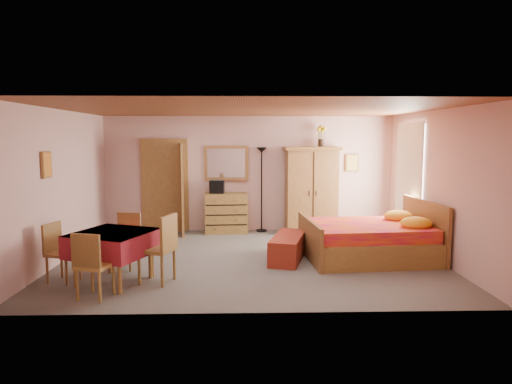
{
  "coord_description": "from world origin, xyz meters",
  "views": [
    {
      "loc": [
        -0.12,
        -7.84,
        2.13
      ],
      "look_at": [
        0.1,
        0.3,
        1.15
      ],
      "focal_mm": 32.0,
      "sensor_mm": 36.0,
      "label": 1
    }
  ],
  "objects_px": {
    "chair_south": "(95,264)",
    "chair_east": "(157,249)",
    "chest_of_drawers": "(226,213)",
    "wardrobe": "(311,190)",
    "wall_mirror": "(226,163)",
    "floor_lamp": "(262,190)",
    "sunflower_vase": "(321,136)",
    "chair_west": "(63,253)",
    "dining_table": "(114,257)",
    "bed": "(368,230)",
    "bench": "(288,247)",
    "stereo": "(217,187)",
    "chair_north": "(125,241)"
  },
  "relations": [
    {
      "from": "sunflower_vase",
      "to": "dining_table",
      "type": "relative_size",
      "value": 0.45
    },
    {
      "from": "bed",
      "to": "chair_south",
      "type": "distance_m",
      "value": 4.57
    },
    {
      "from": "chest_of_drawers",
      "to": "chair_west",
      "type": "relative_size",
      "value": 1.08
    },
    {
      "from": "stereo",
      "to": "wardrobe",
      "type": "relative_size",
      "value": 0.16
    },
    {
      "from": "stereo",
      "to": "chair_south",
      "type": "bearing_deg",
      "value": -108.35
    },
    {
      "from": "chair_east",
      "to": "chair_south",
      "type": "bearing_deg",
      "value": 151.71
    },
    {
      "from": "floor_lamp",
      "to": "bed",
      "type": "distance_m",
      "value": 3.01
    },
    {
      "from": "wardrobe",
      "to": "dining_table",
      "type": "xyz_separation_m",
      "value": [
        -3.41,
        -3.45,
        -0.58
      ]
    },
    {
      "from": "stereo",
      "to": "wardrobe",
      "type": "xyz_separation_m",
      "value": [
        2.1,
        -0.08,
        -0.07
      ]
    },
    {
      "from": "wardrobe",
      "to": "bed",
      "type": "height_order",
      "value": "wardrobe"
    },
    {
      "from": "sunflower_vase",
      "to": "stereo",
      "type": "bearing_deg",
      "value": -179.24
    },
    {
      "from": "sunflower_vase",
      "to": "chair_north",
      "type": "relative_size",
      "value": 0.52
    },
    {
      "from": "stereo",
      "to": "floor_lamp",
      "type": "bearing_deg",
      "value": 6.4
    },
    {
      "from": "wardrobe",
      "to": "chair_south",
      "type": "xyz_separation_m",
      "value": [
        -3.48,
        -4.08,
        -0.51
      ]
    },
    {
      "from": "floor_lamp",
      "to": "wardrobe",
      "type": "bearing_deg",
      "value": -10.18
    },
    {
      "from": "stereo",
      "to": "chair_south",
      "type": "xyz_separation_m",
      "value": [
        -1.38,
        -4.16,
        -0.58
      ]
    },
    {
      "from": "floor_lamp",
      "to": "bed",
      "type": "xyz_separation_m",
      "value": [
        1.78,
        -2.39,
        -0.45
      ]
    },
    {
      "from": "floor_lamp",
      "to": "chair_south",
      "type": "distance_m",
      "value": 4.92
    },
    {
      "from": "dining_table",
      "to": "chair_west",
      "type": "bearing_deg",
      "value": 174.22
    },
    {
      "from": "sunflower_vase",
      "to": "bench",
      "type": "bearing_deg",
      "value": -111.88
    },
    {
      "from": "sunflower_vase",
      "to": "chair_west",
      "type": "xyz_separation_m",
      "value": [
        -4.39,
        -3.49,
        -1.72
      ]
    },
    {
      "from": "bed",
      "to": "dining_table",
      "type": "distance_m",
      "value": 4.29
    },
    {
      "from": "bench",
      "to": "dining_table",
      "type": "height_order",
      "value": "dining_table"
    },
    {
      "from": "chair_west",
      "to": "bench",
      "type": "bearing_deg",
      "value": 123.81
    },
    {
      "from": "chair_north",
      "to": "chair_east",
      "type": "height_order",
      "value": "chair_east"
    },
    {
      "from": "chair_east",
      "to": "bed",
      "type": "bearing_deg",
      "value": -51.23
    },
    {
      "from": "bench",
      "to": "chair_north",
      "type": "bearing_deg",
      "value": -170.31
    },
    {
      "from": "bench",
      "to": "wardrobe",
      "type": "bearing_deg",
      "value": 72.02
    },
    {
      "from": "chair_south",
      "to": "chair_east",
      "type": "bearing_deg",
      "value": 58.6
    },
    {
      "from": "wardrobe",
      "to": "bed",
      "type": "xyz_separation_m",
      "value": [
        0.68,
        -2.19,
        -0.45
      ]
    },
    {
      "from": "chair_east",
      "to": "chair_north",
      "type": "bearing_deg",
      "value": 60.86
    },
    {
      "from": "sunflower_vase",
      "to": "bed",
      "type": "xyz_separation_m",
      "value": [
        0.47,
        -2.31,
        -1.65
      ]
    },
    {
      "from": "chair_south",
      "to": "wardrobe",
      "type": "bearing_deg",
      "value": 65.44
    },
    {
      "from": "wall_mirror",
      "to": "floor_lamp",
      "type": "xyz_separation_m",
      "value": [
        0.8,
        -0.08,
        -0.6
      ]
    },
    {
      "from": "sunflower_vase",
      "to": "chair_north",
      "type": "xyz_separation_m",
      "value": [
        -3.66,
        -2.82,
        -1.71
      ]
    },
    {
      "from": "chair_east",
      "to": "floor_lamp",
      "type": "bearing_deg",
      "value": -5.91
    },
    {
      "from": "chest_of_drawers",
      "to": "bench",
      "type": "distance_m",
      "value": 2.6
    },
    {
      "from": "floor_lamp",
      "to": "dining_table",
      "type": "xyz_separation_m",
      "value": [
        -2.31,
        -3.65,
        -0.57
      ]
    },
    {
      "from": "wardrobe",
      "to": "bench",
      "type": "relative_size",
      "value": 1.5
    },
    {
      "from": "chair_west",
      "to": "dining_table",
      "type": "bearing_deg",
      "value": 99.82
    },
    {
      "from": "wardrobe",
      "to": "bench",
      "type": "distance_m",
      "value": 2.47
    },
    {
      "from": "chair_south",
      "to": "bed",
      "type": "bearing_deg",
      "value": 40.28
    },
    {
      "from": "floor_lamp",
      "to": "sunflower_vase",
      "type": "relative_size",
      "value": 4.11
    },
    {
      "from": "chest_of_drawers",
      "to": "floor_lamp",
      "type": "bearing_deg",
      "value": 6.04
    },
    {
      "from": "wall_mirror",
      "to": "chair_south",
      "type": "distance_m",
      "value": 4.76
    },
    {
      "from": "chair_north",
      "to": "chair_east",
      "type": "distance_m",
      "value": 0.99
    },
    {
      "from": "stereo",
      "to": "chair_east",
      "type": "bearing_deg",
      "value": -101.05
    },
    {
      "from": "floor_lamp",
      "to": "dining_table",
      "type": "distance_m",
      "value": 4.36
    },
    {
      "from": "chest_of_drawers",
      "to": "wardrobe",
      "type": "xyz_separation_m",
      "value": [
        1.89,
        -0.07,
        0.52
      ]
    },
    {
      "from": "chest_of_drawers",
      "to": "wall_mirror",
      "type": "bearing_deg",
      "value": 86.8
    }
  ]
}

